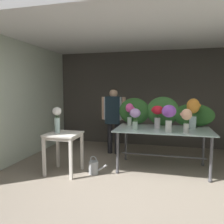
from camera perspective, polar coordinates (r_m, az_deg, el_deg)
name	(u,v)px	position (r m, az deg, el deg)	size (l,w,h in m)	color
ground_plane	(135,165)	(4.78, 6.10, -13.51)	(8.02, 8.02, 0.00)	gray
wall_back	(145,99)	(6.32, 8.62, 3.44)	(5.16, 0.12, 2.64)	#4C4742
wall_left	(26,101)	(5.50, -21.38, 2.74)	(0.12, 3.77, 2.64)	silver
ceiling_slab	(137,33)	(4.64, 6.49, 19.76)	(5.28, 3.77, 0.12)	silver
display_table_glass	(163,135)	(4.44, 13.05, -5.71)	(1.83, 1.04, 0.82)	silver
side_table_white	(63,139)	(4.27, -12.47, -6.89)	(0.61, 0.60, 0.77)	silver
florist	(113,114)	(5.37, 0.37, -0.48)	(0.60, 0.24, 1.60)	#232328
foliage_backdrop	(160,112)	(4.77, 12.26, -0.08)	(1.97, 0.29, 0.61)	#2D6028
vase_lilac_freesia	(135,116)	(4.22, 5.99, -1.00)	(0.21, 0.21, 0.40)	silver
vase_violet_stock	(169,115)	(4.05, 14.54, -0.64)	(0.26, 0.25, 0.49)	silver
vase_peach_carnations	(186,118)	(4.10, 18.71, -1.45)	(0.20, 0.19, 0.43)	silver
vase_fuchsia_lilies	(130,112)	(4.65, 4.62, 0.08)	(0.20, 0.17, 0.47)	silver
vase_crimson_snapdragons	(158,114)	(4.40, 11.74, -0.46)	(0.26, 0.23, 0.45)	silver
vase_sunset_ranunculus	(193,110)	(4.60, 20.27, 0.43)	(0.27, 0.25, 0.59)	silver
vase_white_roses_tall	(57,118)	(4.25, -14.05, -1.61)	(0.18, 0.17, 0.49)	silver
watering_can	(94,167)	(4.28, -4.75, -14.07)	(0.35, 0.18, 0.34)	#999EA3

